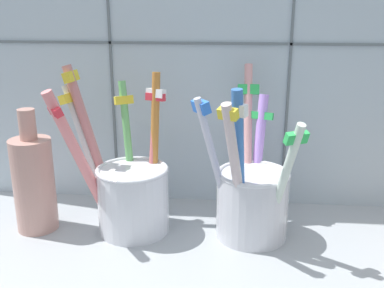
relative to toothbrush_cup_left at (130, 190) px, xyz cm
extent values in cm
cube|color=#9EA3A8|center=(6.94, -2.30, -5.78)|extent=(64.00, 22.00, 2.00)
cube|color=#B2C1CC|center=(6.94, 9.70, 15.72)|extent=(64.00, 2.00, 45.00)
cube|color=slate|center=(-3.72, 8.60, 15.72)|extent=(0.30, 0.20, 45.00)
cube|color=slate|center=(17.61, 8.60, 15.72)|extent=(0.30, 0.20, 45.00)
cube|color=slate|center=(6.94, 8.60, 15.24)|extent=(64.00, 0.20, 0.30)
cylinder|color=silver|center=(0.40, -0.17, -1.15)|extent=(7.84, 7.84, 7.26)
torus|color=silver|center=(0.40, -0.17, 2.48)|extent=(7.95, 7.95, 0.50)
cylinder|color=silver|center=(-4.58, 0.65, 3.45)|extent=(5.77, 2.65, 15.88)
cube|color=yellow|center=(-6.51, 1.34, 9.96)|extent=(1.92, 2.76, 1.22)
cylinder|color=#BD732F|center=(2.42, 2.49, 4.10)|extent=(1.67, 2.95, 17.06)
cube|color=#E5333F|center=(2.60, 3.08, 9.89)|extent=(2.32, 1.42, 0.90)
cylinder|color=#BB7373|center=(-4.16, 1.02, 4.54)|extent=(6.01, 1.84, 18.12)
cube|color=yellow|center=(-6.18, 1.30, 12.29)|extent=(1.38, 2.18, 1.31)
cylinder|color=#D46868|center=(2.28, 2.36, 3.51)|extent=(1.89, 3.05, 15.88)
cube|color=white|center=(2.64, 3.20, 10.29)|extent=(2.32, 1.74, 1.06)
cylinder|color=pink|center=(-4.29, -2.61, 3.68)|extent=(6.15, 5.51, 16.51)
cube|color=#E5333F|center=(-5.98, -4.07, 9.76)|extent=(2.09, 2.20, 1.05)
cylinder|color=#68B966|center=(-0.65, 2.95, 3.52)|extent=(2.67, 3.67, 15.96)
cube|color=yellow|center=(-1.17, 3.83, 9.31)|extent=(2.25, 1.86, 1.06)
cylinder|color=silver|center=(13.49, -0.17, -1.14)|extent=(7.71, 7.71, 7.28)
torus|color=silver|center=(13.49, -0.17, 2.51)|extent=(7.83, 7.83, 0.50)
cylinder|color=silver|center=(9.65, -1.73, 3.36)|extent=(4.89, 3.53, 15.68)
cube|color=blue|center=(8.03, -2.78, 10.12)|extent=(2.23, 2.54, 1.39)
cylinder|color=silver|center=(16.13, -3.37, 2.54)|extent=(3.45, 5.72, 14.14)
cube|color=green|center=(16.99, -5.08, 8.03)|extent=(2.47, 1.88, 1.25)
cylinder|color=pink|center=(12.92, 3.95, 4.36)|extent=(1.28, 6.83, 17.77)
cube|color=green|center=(12.82, 5.87, 10.38)|extent=(2.45, 1.10, 1.26)
cylinder|color=beige|center=(11.71, -3.40, 3.39)|extent=(3.71, 5.69, 15.83)
cube|color=yellow|center=(10.71, -5.23, 10.18)|extent=(2.14, 1.81, 1.20)
cylinder|color=#386DBD|center=(11.90, -3.00, 3.89)|extent=(2.40, 2.92, 16.65)
cube|color=white|center=(11.58, -3.51, 10.15)|extent=(2.07, 1.76, 1.25)
cylinder|color=#C490F7|center=(14.07, 3.66, 2.77)|extent=(2.38, 4.82, 14.57)
cube|color=green|center=(14.40, 4.78, 7.62)|extent=(2.69, 1.59, 0.98)
cylinder|color=tan|center=(-10.63, -0.71, 0.49)|extent=(4.53, 4.53, 10.53)
cylinder|color=tan|center=(-10.63, -0.71, 7.43)|extent=(1.82, 1.82, 3.34)
camera|label=1|loc=(11.19, -45.21, 19.87)|focal=42.21mm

